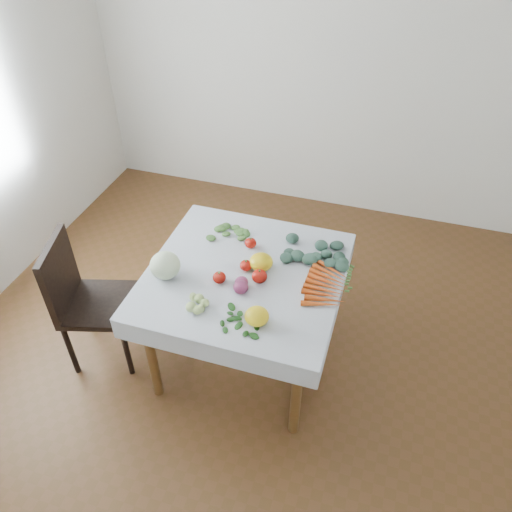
{
  "coord_description": "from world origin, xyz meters",
  "views": [
    {
      "loc": [
        0.71,
        -2.04,
        2.7
      ],
      "look_at": [
        0.04,
        0.09,
        0.82
      ],
      "focal_mm": 35.0,
      "sensor_mm": 36.0,
      "label": 1
    }
  ],
  "objects_px": {
    "table": "(245,286)",
    "cabbage": "(165,265)",
    "heirloom_back": "(261,262)",
    "chair": "(82,295)",
    "carrot_bunch": "(327,286)"
  },
  "relations": [
    {
      "from": "chair",
      "to": "cabbage",
      "type": "relative_size",
      "value": 5.29
    },
    {
      "from": "chair",
      "to": "carrot_bunch",
      "type": "height_order",
      "value": "chair"
    },
    {
      "from": "chair",
      "to": "carrot_bunch",
      "type": "xyz_separation_m",
      "value": [
        1.46,
        0.27,
        0.24
      ]
    },
    {
      "from": "table",
      "to": "cabbage",
      "type": "bearing_deg",
      "value": -159.66
    },
    {
      "from": "chair",
      "to": "heirloom_back",
      "type": "bearing_deg",
      "value": 17.18
    },
    {
      "from": "cabbage",
      "to": "carrot_bunch",
      "type": "xyz_separation_m",
      "value": [
        0.9,
        0.17,
        -0.06
      ]
    },
    {
      "from": "table",
      "to": "cabbage",
      "type": "xyz_separation_m",
      "value": [
        -0.42,
        -0.16,
        0.18
      ]
    },
    {
      "from": "chair",
      "to": "carrot_bunch",
      "type": "bearing_deg",
      "value": 10.67
    },
    {
      "from": "chair",
      "to": "cabbage",
      "type": "distance_m",
      "value": 0.64
    },
    {
      "from": "table",
      "to": "heirloom_back",
      "type": "height_order",
      "value": "heirloom_back"
    },
    {
      "from": "cabbage",
      "to": "heirloom_back",
      "type": "relative_size",
      "value": 1.27
    },
    {
      "from": "table",
      "to": "heirloom_back",
      "type": "xyz_separation_m",
      "value": [
        0.08,
        0.07,
        0.15
      ]
    },
    {
      "from": "heirloom_back",
      "to": "carrot_bunch",
      "type": "xyz_separation_m",
      "value": [
        0.4,
        -0.05,
        -0.03
      ]
    },
    {
      "from": "table",
      "to": "cabbage",
      "type": "relative_size",
      "value": 5.72
    },
    {
      "from": "chair",
      "to": "carrot_bunch",
      "type": "distance_m",
      "value": 1.5
    }
  ]
}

